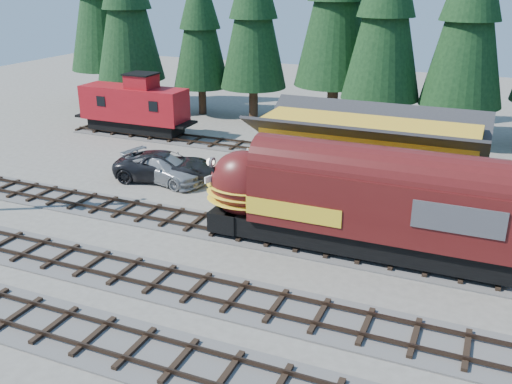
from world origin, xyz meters
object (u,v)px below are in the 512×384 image
at_px(depot, 367,154).
at_px(caboose, 135,106).
at_px(pickup_truck_a, 165,166).
at_px(pickup_truck_b, 164,168).
at_px(locomotive, 346,205).

distance_m(depot, caboose, 22.08).
xyz_separation_m(pickup_truck_a, pickup_truck_b, (0.08, -0.30, -0.04)).
relative_size(caboose, pickup_truck_a, 1.39).
bearing_deg(pickup_truck_b, depot, -71.25).
bearing_deg(depot, pickup_truck_b, -173.94).
height_order(depot, pickup_truck_a, depot).
bearing_deg(pickup_truck_b, pickup_truck_a, 26.81).
xyz_separation_m(depot, pickup_truck_a, (-12.69, -1.04, -2.07)).
xyz_separation_m(depot, pickup_truck_b, (-12.61, -1.34, -2.11)).
height_order(locomotive, pickup_truck_b, locomotive).
bearing_deg(depot, locomotive, -84.97).
height_order(depot, pickup_truck_b, depot).
relative_size(caboose, pickup_truck_b, 1.53).
xyz_separation_m(depot, caboose, (-20.76, 7.50, -0.61)).
relative_size(locomotive, pickup_truck_a, 2.31).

